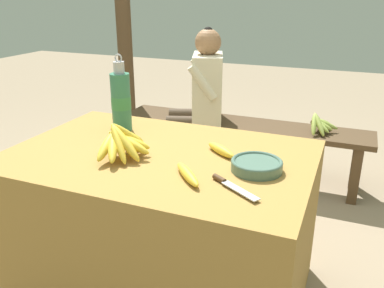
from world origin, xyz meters
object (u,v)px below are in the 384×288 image
(loose_banana_front, at_px, (188,174))
(seated_vendor, at_px, (201,93))
(serving_bowl, at_px, (257,165))
(knife, at_px, (228,184))
(loose_banana_side, at_px, (221,150))
(banana_bunch_green, at_px, (319,123))
(banana_bunch_ripe, at_px, (122,141))
(wooden_bench, at_px, (242,131))
(water_bottle, at_px, (121,101))

(loose_banana_front, bearing_deg, seated_vendor, 109.35)
(serving_bowl, xyz_separation_m, knife, (-0.06, -0.16, -0.01))
(serving_bowl, height_order, knife, serving_bowl)
(loose_banana_side, height_order, seated_vendor, seated_vendor)
(serving_bowl, bearing_deg, banana_bunch_green, 85.44)
(knife, bearing_deg, banana_bunch_green, 116.51)
(seated_vendor, distance_m, banana_bunch_green, 0.83)
(loose_banana_front, xyz_separation_m, loose_banana_side, (0.04, 0.26, 0.00))
(banana_bunch_ripe, distance_m, loose_banana_side, 0.39)
(banana_bunch_ripe, distance_m, wooden_bench, 1.46)
(water_bottle, bearing_deg, loose_banana_side, -11.99)
(water_bottle, height_order, banana_bunch_green, water_bottle)
(loose_banana_side, relative_size, banana_bunch_green, 0.57)
(water_bottle, bearing_deg, knife, -30.47)
(water_bottle, xyz_separation_m, banana_bunch_green, (0.80, 1.12, -0.34))
(banana_bunch_ripe, distance_m, serving_bowl, 0.53)
(wooden_bench, distance_m, banana_bunch_green, 0.54)
(banana_bunch_ripe, bearing_deg, banana_bunch_green, 65.95)
(wooden_bench, bearing_deg, knife, -76.53)
(serving_bowl, bearing_deg, water_bottle, 163.02)
(serving_bowl, bearing_deg, seated_vendor, 119.02)
(knife, distance_m, banana_bunch_green, 1.52)
(knife, bearing_deg, seated_vendor, 147.09)
(loose_banana_front, relative_size, seated_vendor, 0.16)
(loose_banana_front, xyz_separation_m, banana_bunch_green, (0.31, 1.50, -0.22))
(water_bottle, distance_m, knife, 0.75)
(serving_bowl, xyz_separation_m, seated_vendor, (-0.71, 1.29, -0.09))
(loose_banana_front, distance_m, banana_bunch_green, 1.54)
(loose_banana_side, xyz_separation_m, seated_vendor, (-0.54, 1.19, -0.09))
(knife, xyz_separation_m, seated_vendor, (-0.66, 1.45, -0.08))
(water_bottle, bearing_deg, banana_bunch_green, 54.56)
(serving_bowl, height_order, loose_banana_front, serving_bowl)
(banana_bunch_ripe, bearing_deg, water_bottle, 121.61)
(loose_banana_side, bearing_deg, wooden_bench, 101.18)
(wooden_bench, relative_size, seated_vendor, 1.66)
(knife, bearing_deg, loose_banana_front, -148.49)
(water_bottle, distance_m, banana_bunch_green, 1.42)
(loose_banana_front, bearing_deg, serving_bowl, 37.92)
(loose_banana_side, distance_m, knife, 0.29)
(loose_banana_side, bearing_deg, banana_bunch_green, 77.35)
(banana_bunch_ripe, distance_m, water_bottle, 0.34)
(serving_bowl, xyz_separation_m, loose_banana_side, (-0.17, 0.10, -0.00))
(serving_bowl, bearing_deg, banana_bunch_ripe, -172.42)
(serving_bowl, distance_m, loose_banana_side, 0.20)
(serving_bowl, distance_m, knife, 0.17)
(loose_banana_side, bearing_deg, seated_vendor, 114.60)
(loose_banana_front, bearing_deg, wooden_bench, 97.96)
(serving_bowl, xyz_separation_m, banana_bunch_green, (0.11, 1.34, -0.23))
(water_bottle, bearing_deg, wooden_bench, 76.07)
(loose_banana_side, xyz_separation_m, banana_bunch_green, (0.28, 1.24, -0.22))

